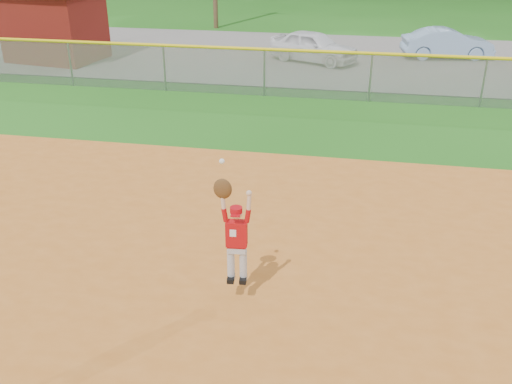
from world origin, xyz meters
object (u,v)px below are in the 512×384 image
car_blue (447,43)px  utility_shed (54,23)px  car_white_a (313,46)px  ballplayer (235,232)px

car_blue → utility_shed: size_ratio=0.85×
car_white_a → utility_shed: utility_shed is taller
car_white_a → car_blue: 5.54m
car_blue → utility_shed: utility_shed is taller
utility_shed → car_white_a: bearing=8.3°
car_blue → utility_shed: 15.78m
car_blue → ballplayer: 18.26m
car_blue → ballplayer: bearing=155.0°
car_white_a → car_blue: size_ratio=1.00×
utility_shed → ballplayer: 17.85m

